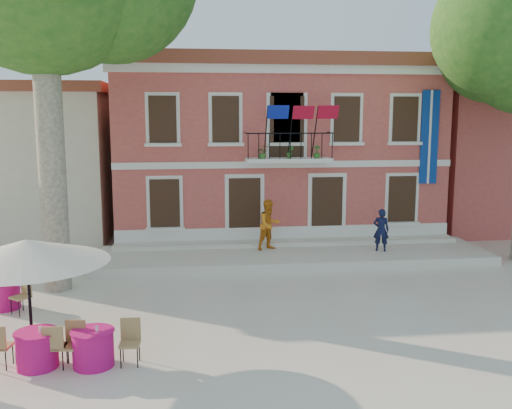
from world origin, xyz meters
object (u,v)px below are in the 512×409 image
object	(u,v)px
patio_umbrella	(26,252)
pedestrian_navy	(381,230)
pedestrian_orange	(269,225)
cafe_table_3	(4,293)
cafe_table_1	(93,347)
cafe_table_0	(37,348)

from	to	relation	value
patio_umbrella	pedestrian_navy	world-z (taller)	patio_umbrella
pedestrian_orange	cafe_table_3	bearing A→B (deg)	-176.13
pedestrian_navy	cafe_table_1	world-z (taller)	pedestrian_navy
cafe_table_1	cafe_table_3	world-z (taller)	same
patio_umbrella	pedestrian_navy	xyz separation A→B (m)	(10.27, 7.19, -1.23)
pedestrian_navy	cafe_table_0	bearing A→B (deg)	57.11
patio_umbrella	pedestrian_navy	distance (m)	12.59
cafe_table_1	cafe_table_3	size ratio (longest dim) A/B	1.12
cafe_table_0	cafe_table_1	distance (m)	1.14
pedestrian_orange	cafe_table_3	size ratio (longest dim) A/B	1.06
pedestrian_navy	pedestrian_orange	size ratio (longest dim) A/B	0.84
cafe_table_0	cafe_table_1	xyz separation A→B (m)	(1.14, -0.07, 0.00)
pedestrian_orange	cafe_table_1	world-z (taller)	pedestrian_orange
patio_umbrella	cafe_table_3	size ratio (longest dim) A/B	1.99
cafe_table_3	pedestrian_orange	bearing A→B (deg)	30.71
cafe_table_1	cafe_table_3	distance (m)	4.93
pedestrian_navy	pedestrian_orange	xyz separation A→B (m)	(-3.97, 0.70, 0.15)
cafe_table_1	cafe_table_3	xyz separation A→B (m)	(-2.97, 3.93, 0.00)
pedestrian_orange	cafe_table_1	distance (m)	9.93
pedestrian_navy	patio_umbrella	bearing A→B (deg)	54.02
pedestrian_navy	cafe_table_1	size ratio (longest dim) A/B	0.80
patio_umbrella	cafe_table_1	world-z (taller)	patio_umbrella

